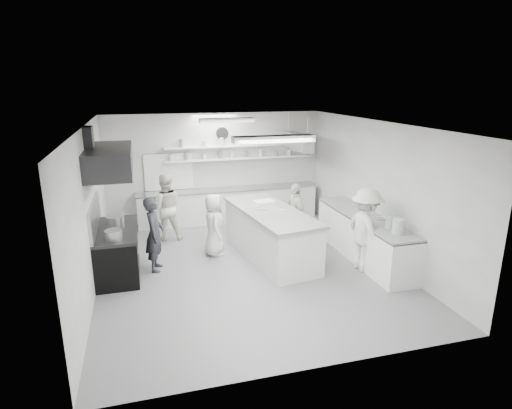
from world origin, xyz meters
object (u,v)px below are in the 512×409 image
object	(u,v)px
right_counter	(364,238)
prep_island	(270,235)
stove	(118,253)
cook_stove	(154,234)
back_counter	(229,205)
cook_back	(165,207)

from	to	relation	value
right_counter	prep_island	distance (m)	2.08
right_counter	prep_island	size ratio (longest dim) A/B	1.16
stove	prep_island	size ratio (longest dim) A/B	0.63
right_counter	cook_stove	world-z (taller)	cook_stove
back_counter	prep_island	size ratio (longest dim) A/B	1.76
stove	cook_stove	distance (m)	0.82
stove	back_counter	distance (m)	4.03
prep_island	cook_back	size ratio (longest dim) A/B	1.71
back_counter	right_counter	bearing A→B (deg)	-55.35
back_counter	cook_back	size ratio (longest dim) A/B	3.00
prep_island	stove	bearing A→B (deg)	171.21
stove	right_counter	size ratio (longest dim) A/B	0.55
prep_island	cook_stove	size ratio (longest dim) A/B	1.81
right_counter	stove	bearing A→B (deg)	173.48
right_counter	prep_island	xyz separation A→B (m)	(-2.00, 0.59, 0.05)
prep_island	cook_back	bearing A→B (deg)	131.98
stove	cook_stove	world-z (taller)	cook_stove
right_counter	prep_island	bearing A→B (deg)	163.44
prep_island	cook_stove	distance (m)	2.52
stove	back_counter	xyz separation A→B (m)	(2.90, 2.80, 0.01)
back_counter	cook_stove	xyz separation A→B (m)	(-2.15, -2.82, 0.33)
cook_back	back_counter	bearing A→B (deg)	-147.14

